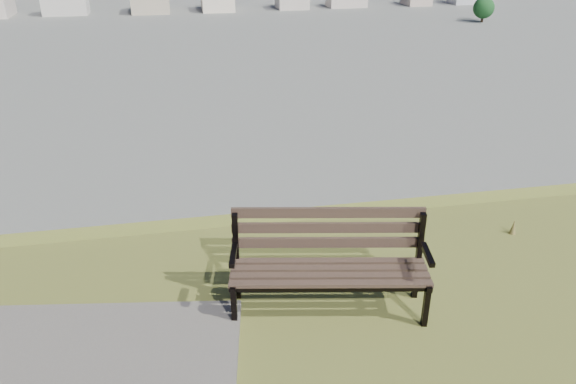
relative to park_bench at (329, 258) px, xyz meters
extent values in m
cube|color=#483329|center=(-0.05, -0.28, -0.09)|extent=(1.79, 0.41, 0.04)
cube|color=#483329|center=(-0.03, -0.16, -0.09)|extent=(1.79, 0.41, 0.04)
cube|color=#483329|center=(-0.01, -0.04, -0.09)|extent=(1.79, 0.41, 0.04)
cube|color=#483329|center=(0.01, 0.08, -0.09)|extent=(1.79, 0.41, 0.04)
cube|color=#483329|center=(0.03, 0.15, 0.07)|extent=(1.78, 0.36, 0.10)
cube|color=#483329|center=(0.03, 0.18, 0.21)|extent=(1.78, 0.36, 0.10)
cube|color=#483329|center=(0.04, 0.20, 0.36)|extent=(1.78, 0.36, 0.10)
cube|color=black|center=(-0.90, -0.14, -0.31)|extent=(0.06, 0.07, 0.44)
cube|color=black|center=(-0.83, 0.28, -0.07)|extent=(0.06, 0.07, 0.92)
cube|color=black|center=(-0.87, 0.06, -0.12)|extent=(0.14, 0.50, 0.05)
cube|color=black|center=(-0.88, 0.01, 0.13)|extent=(0.12, 0.36, 0.05)
cube|color=black|center=(0.79, -0.46, -0.31)|extent=(0.06, 0.07, 0.44)
cube|color=black|center=(0.87, -0.03, -0.07)|extent=(0.06, 0.07, 0.92)
cube|color=black|center=(0.83, -0.26, -0.12)|extent=(0.14, 0.50, 0.05)
cube|color=black|center=(0.82, -0.31, 0.13)|extent=(0.12, 0.36, 0.05)
cube|color=black|center=(-0.05, -0.29, -0.14)|extent=(1.78, 0.37, 0.04)
cube|color=black|center=(0.02, 0.09, -0.14)|extent=(1.78, 0.37, 0.04)
cone|color=brown|center=(2.49, 0.90, -0.44)|extent=(0.08, 0.08, 0.18)
cube|color=#C0B0A4|center=(-35.91, 197.70, -22.03)|extent=(11.00, 11.00, 7.00)
cube|color=#B59E8F|center=(-11.91, 197.70, -22.03)|extent=(11.00, 11.00, 7.00)
cube|color=#AAAAAF|center=(12.09, 197.70, -22.03)|extent=(11.00, 11.00, 7.00)
cylinder|color=#302418|center=(90.09, 157.70, -24.48)|extent=(0.80, 0.80, 2.10)
sphere|color=#123518|center=(90.09, 157.70, -21.33)|extent=(6.30, 6.30, 6.30)
cylinder|color=#302418|center=(-39.91, 217.70, -24.18)|extent=(0.80, 0.80, 2.70)
camera|label=1|loc=(-1.20, -4.23, 2.81)|focal=35.00mm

